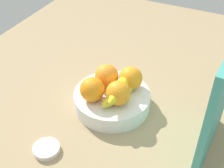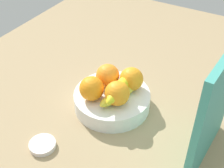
{
  "view_description": "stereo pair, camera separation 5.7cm",
  "coord_description": "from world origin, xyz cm",
  "px_view_note": "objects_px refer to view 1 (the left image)",
  "views": [
    {
      "loc": [
        66.33,
        30.41,
        70.34
      ],
      "look_at": [
        -2.24,
        -2.41,
        9.54
      ],
      "focal_mm": 48.68,
      "sensor_mm": 36.0,
      "label": 1
    },
    {
      "loc": [
        63.67,
        35.46,
        70.34
      ],
      "look_at": [
        -2.24,
        -2.41,
        9.54
      ],
      "focal_mm": 48.68,
      "sensor_mm": 36.0,
      "label": 2
    }
  ],
  "objects_px": {
    "jar_lid": "(46,149)",
    "orange_center": "(118,93)",
    "orange_front_left": "(107,76)",
    "orange_back_left": "(131,78)",
    "banana_bunch": "(120,90)",
    "cutting_board": "(218,105)",
    "fruit_bowl": "(112,100)",
    "orange_front_right": "(92,89)"
  },
  "relations": [
    {
      "from": "jar_lid",
      "to": "orange_center",
      "type": "bearing_deg",
      "value": 150.77
    },
    {
      "from": "orange_front_left",
      "to": "orange_back_left",
      "type": "xyz_separation_m",
      "value": [
        -0.02,
        0.08,
        0.0
      ]
    },
    {
      "from": "banana_bunch",
      "to": "cutting_board",
      "type": "relative_size",
      "value": 0.49
    },
    {
      "from": "orange_center",
      "to": "cutting_board",
      "type": "bearing_deg",
      "value": 85.25
    },
    {
      "from": "orange_center",
      "to": "orange_back_left",
      "type": "height_order",
      "value": "same"
    },
    {
      "from": "orange_center",
      "to": "fruit_bowl",
      "type": "bearing_deg",
      "value": -130.57
    },
    {
      "from": "orange_front_left",
      "to": "orange_center",
      "type": "xyz_separation_m",
      "value": [
        0.06,
        0.07,
        0.0
      ]
    },
    {
      "from": "orange_back_left",
      "to": "cutting_board",
      "type": "relative_size",
      "value": 0.22
    },
    {
      "from": "orange_back_left",
      "to": "banana_bunch",
      "type": "height_order",
      "value": "orange_back_left"
    },
    {
      "from": "orange_front_right",
      "to": "banana_bunch",
      "type": "bearing_deg",
      "value": 119.38
    },
    {
      "from": "fruit_bowl",
      "to": "orange_center",
      "type": "distance_m",
      "value": 0.08
    },
    {
      "from": "fruit_bowl",
      "to": "cutting_board",
      "type": "bearing_deg",
      "value": 80.34
    },
    {
      "from": "orange_center",
      "to": "banana_bunch",
      "type": "distance_m",
      "value": 0.03
    },
    {
      "from": "orange_center",
      "to": "orange_back_left",
      "type": "distance_m",
      "value": 0.09
    },
    {
      "from": "banana_bunch",
      "to": "orange_front_left",
      "type": "bearing_deg",
      "value": -120.15
    },
    {
      "from": "orange_front_left",
      "to": "orange_front_right",
      "type": "distance_m",
      "value": 0.08
    },
    {
      "from": "banana_bunch",
      "to": "jar_lid",
      "type": "distance_m",
      "value": 0.29
    },
    {
      "from": "jar_lid",
      "to": "orange_front_right",
      "type": "bearing_deg",
      "value": 167.9
    },
    {
      "from": "banana_bunch",
      "to": "cutting_board",
      "type": "xyz_separation_m",
      "value": [
        0.05,
        0.29,
        0.09
      ]
    },
    {
      "from": "orange_front_left",
      "to": "orange_front_right",
      "type": "xyz_separation_m",
      "value": [
        0.08,
        -0.01,
        0.0
      ]
    },
    {
      "from": "orange_front_left",
      "to": "cutting_board",
      "type": "xyz_separation_m",
      "value": [
        0.09,
        0.36,
        0.09
      ]
    },
    {
      "from": "jar_lid",
      "to": "cutting_board",
      "type": "bearing_deg",
      "value": 115.71
    },
    {
      "from": "fruit_bowl",
      "to": "jar_lid",
      "type": "distance_m",
      "value": 0.27
    },
    {
      "from": "fruit_bowl",
      "to": "orange_front_right",
      "type": "xyz_separation_m",
      "value": [
        0.05,
        -0.04,
        0.07
      ]
    },
    {
      "from": "fruit_bowl",
      "to": "cutting_board",
      "type": "distance_m",
      "value": 0.36
    },
    {
      "from": "orange_front_right",
      "to": "cutting_board",
      "type": "xyz_separation_m",
      "value": [
        0.0,
        0.37,
        0.09
      ]
    },
    {
      "from": "cutting_board",
      "to": "jar_lid",
      "type": "height_order",
      "value": "cutting_board"
    },
    {
      "from": "cutting_board",
      "to": "orange_back_left",
      "type": "bearing_deg",
      "value": -107.08
    },
    {
      "from": "orange_front_left",
      "to": "cutting_board",
      "type": "height_order",
      "value": "cutting_board"
    },
    {
      "from": "fruit_bowl",
      "to": "orange_front_right",
      "type": "height_order",
      "value": "orange_front_right"
    },
    {
      "from": "banana_bunch",
      "to": "jar_lid",
      "type": "relative_size",
      "value": 2.25
    },
    {
      "from": "orange_front_left",
      "to": "banana_bunch",
      "type": "bearing_deg",
      "value": 59.85
    },
    {
      "from": "orange_front_left",
      "to": "cutting_board",
      "type": "bearing_deg",
      "value": 76.33
    },
    {
      "from": "fruit_bowl",
      "to": "orange_back_left",
      "type": "height_order",
      "value": "orange_back_left"
    },
    {
      "from": "orange_back_left",
      "to": "jar_lid",
      "type": "distance_m",
      "value": 0.35
    },
    {
      "from": "orange_front_right",
      "to": "orange_front_left",
      "type": "bearing_deg",
      "value": 173.5
    },
    {
      "from": "orange_center",
      "to": "orange_front_right",
      "type": "bearing_deg",
      "value": -76.6
    },
    {
      "from": "orange_front_right",
      "to": "orange_back_left",
      "type": "relative_size",
      "value": 1.0
    },
    {
      "from": "orange_front_left",
      "to": "orange_front_right",
      "type": "relative_size",
      "value": 1.0
    },
    {
      "from": "fruit_bowl",
      "to": "banana_bunch",
      "type": "distance_m",
      "value": 0.07
    },
    {
      "from": "orange_center",
      "to": "banana_bunch",
      "type": "bearing_deg",
      "value": -171.17
    },
    {
      "from": "orange_back_left",
      "to": "jar_lid",
      "type": "height_order",
      "value": "orange_back_left"
    }
  ]
}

